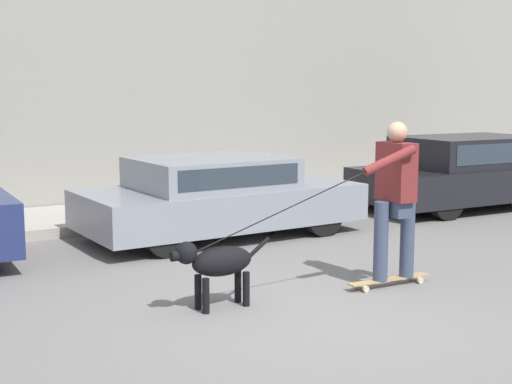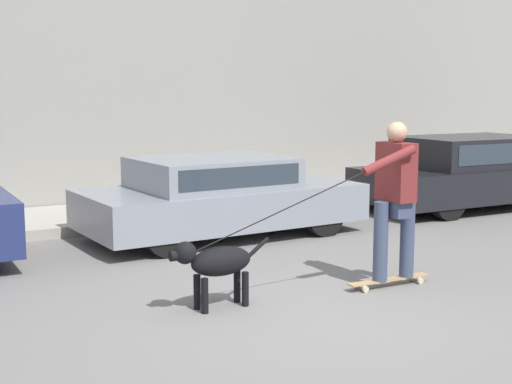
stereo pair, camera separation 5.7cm
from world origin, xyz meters
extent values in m
plane|color=slate|center=(0.00, 0.00, 0.00)|extent=(36.00, 36.00, 0.00)
cube|color=gray|center=(0.00, 7.07, 3.00)|extent=(32.00, 0.30, 5.99)
cube|color=#A39E93|center=(0.00, 5.86, 0.08)|extent=(30.00, 2.08, 0.15)
cylinder|color=black|center=(2.12, 4.70, 0.32)|extent=(0.64, 0.22, 0.63)
cylinder|color=black|center=(2.18, 3.10, 0.32)|extent=(0.64, 0.22, 0.63)
cylinder|color=black|center=(-0.36, 4.61, 0.32)|extent=(0.64, 0.22, 0.63)
cylinder|color=black|center=(-0.31, 3.01, 0.32)|extent=(0.64, 0.22, 0.63)
cube|color=gray|center=(0.91, 3.86, 0.46)|extent=(4.08, 1.98, 0.53)
cube|color=gray|center=(0.75, 3.85, 0.94)|extent=(2.17, 1.73, 0.43)
cube|color=#28333D|center=(0.78, 3.02, 0.96)|extent=(1.86, 0.08, 0.28)
cylinder|color=black|center=(7.53, 4.59, 0.32)|extent=(0.64, 0.22, 0.63)
cylinder|color=black|center=(4.73, 4.69, 0.32)|extent=(0.64, 0.22, 0.63)
cylinder|color=black|center=(4.67, 3.12, 0.32)|extent=(0.64, 0.22, 0.63)
cube|color=black|center=(6.10, 3.86, 0.47)|extent=(4.58, 1.98, 0.56)
cube|color=black|center=(5.92, 3.86, 1.02)|extent=(2.48, 1.72, 0.53)
cube|color=#28333D|center=(5.89, 3.04, 1.05)|extent=(2.13, 0.09, 0.34)
cylinder|color=black|center=(-0.91, 0.68, 0.17)|extent=(0.07, 0.07, 0.34)
cylinder|color=black|center=(-0.91, 0.84, 0.17)|extent=(0.07, 0.07, 0.34)
cylinder|color=black|center=(-0.46, 0.69, 0.17)|extent=(0.07, 0.07, 0.34)
cylinder|color=black|center=(-0.47, 0.85, 0.17)|extent=(0.07, 0.07, 0.34)
ellipsoid|color=black|center=(-0.69, 0.76, 0.46)|extent=(0.65, 0.31, 0.29)
sphere|color=black|center=(-1.07, 0.75, 0.59)|extent=(0.21, 0.21, 0.21)
cylinder|color=black|center=(-1.17, 0.75, 0.58)|extent=(0.12, 0.10, 0.10)
cylinder|color=black|center=(-0.27, 0.78, 0.55)|extent=(0.26, 0.05, 0.20)
cylinder|color=beige|center=(0.86, 0.47, 0.04)|extent=(0.07, 0.03, 0.07)
cylinder|color=beige|center=(0.86, 0.62, 0.04)|extent=(0.07, 0.03, 0.07)
cylinder|color=beige|center=(1.59, 0.44, 0.04)|extent=(0.07, 0.03, 0.07)
cylinder|color=beige|center=(1.60, 0.59, 0.04)|extent=(0.07, 0.03, 0.07)
cube|color=#A88456|center=(1.23, 0.53, 0.08)|extent=(1.03, 0.16, 0.02)
cylinder|color=#38425B|center=(1.10, 0.53, 0.51)|extent=(0.16, 0.16, 0.85)
cylinder|color=#38425B|center=(1.46, 0.52, 0.51)|extent=(0.16, 0.16, 0.85)
cube|color=#38425B|center=(1.28, 0.53, 0.85)|extent=(0.20, 0.35, 0.17)
cube|color=maroon|center=(1.28, 0.53, 1.25)|extent=(0.24, 0.45, 0.62)
sphere|color=tan|center=(1.28, 0.53, 1.67)|extent=(0.22, 0.22, 0.22)
cylinder|color=maroon|center=(1.29, 0.80, 1.21)|extent=(0.10, 0.10, 0.59)
cylinder|color=maroon|center=(1.00, 0.31, 1.40)|extent=(0.59, 0.22, 0.31)
cylinder|color=black|center=(-0.17, 0.56, 0.93)|extent=(1.81, 0.39, 0.74)
cylinder|color=red|center=(-1.90, 4.57, 0.28)|extent=(0.17, 0.17, 0.57)
sphere|color=red|center=(-1.90, 4.57, 0.61)|extent=(0.18, 0.18, 0.18)
camera|label=1|loc=(-3.80, -5.21, 2.11)|focal=50.00mm
camera|label=2|loc=(-3.75, -5.24, 2.11)|focal=50.00mm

